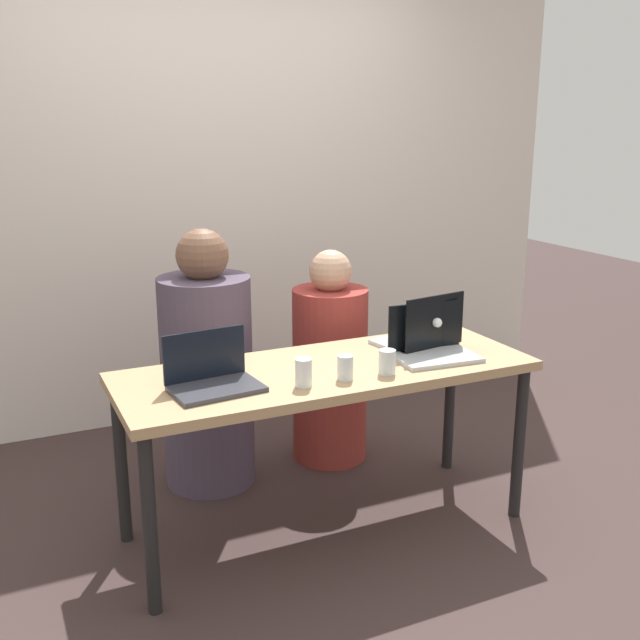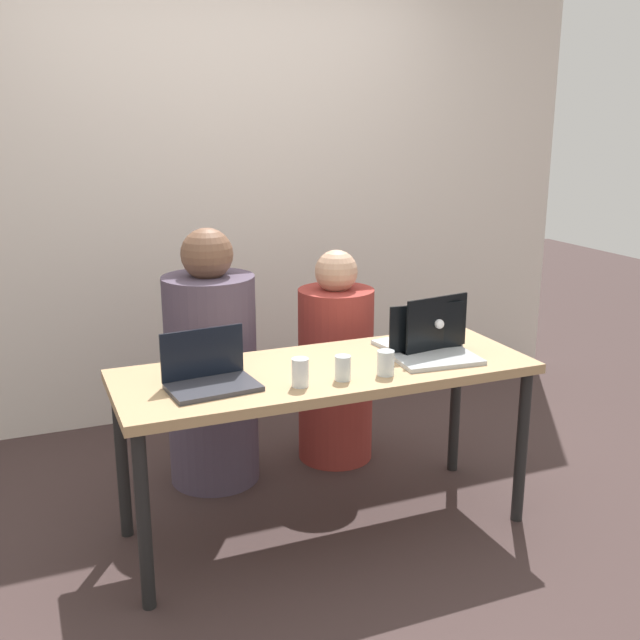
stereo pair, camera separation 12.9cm
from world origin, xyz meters
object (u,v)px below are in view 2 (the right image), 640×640
at_px(person_on_left, 212,372).
at_px(laptop_front_right, 433,348).
at_px(laptop_front_left, 210,375).
at_px(water_glass_left, 300,374).
at_px(person_on_right, 336,368).
at_px(laptop_back_right, 424,337).
at_px(water_glass_right, 386,365).
at_px(water_glass_center, 343,370).

relative_size(person_on_left, laptop_front_right, 3.44).
distance_m(laptop_front_left, water_glass_left, 0.34).
height_order(person_on_left, person_on_right, person_on_left).
bearing_deg(water_glass_left, person_on_right, 58.22).
xyz_separation_m(laptop_front_right, water_glass_left, (-0.63, -0.10, -0.00)).
bearing_deg(water_glass_left, laptop_back_right, 19.72).
bearing_deg(water_glass_left, person_on_left, 100.17).
relative_size(person_on_left, person_on_right, 1.13).
relative_size(laptop_back_right, laptop_front_left, 1.03).
xyz_separation_m(laptop_front_right, laptop_front_left, (-0.94, 0.02, -0.00)).
bearing_deg(person_on_right, laptop_front_right, 89.85).
distance_m(laptop_back_right, laptop_front_left, 0.98).
xyz_separation_m(person_on_right, water_glass_right, (-0.14, -0.80, 0.29)).
xyz_separation_m(person_on_right, water_glass_center, (-0.31, -0.79, 0.28)).
bearing_deg(water_glass_right, laptop_back_right, 38.28).
distance_m(water_glass_center, water_glass_right, 0.18).
relative_size(person_on_right, water_glass_left, 9.93).
distance_m(laptop_back_right, water_glass_center, 0.54).
bearing_deg(laptop_front_left, person_on_right, 33.97).
relative_size(laptop_front_right, water_glass_left, 3.26).
height_order(person_on_left, water_glass_right, person_on_left).
bearing_deg(laptop_front_right, water_glass_left, -166.91).
height_order(person_on_right, water_glass_left, person_on_right).
height_order(person_on_left, laptop_front_right, person_on_left).
bearing_deg(laptop_front_right, water_glass_right, -154.71).
bearing_deg(water_glass_center, water_glass_left, -179.28).
relative_size(water_glass_center, water_glass_right, 0.98).
height_order(person_on_left, laptop_back_right, person_on_left).
relative_size(person_on_left, laptop_back_right, 3.44).
bearing_deg(person_on_right, water_glass_center, 56.93).
bearing_deg(laptop_back_right, person_on_right, -81.79).
relative_size(laptop_front_left, water_glass_right, 3.52).
relative_size(laptop_back_right, water_glass_left, 3.27).
bearing_deg(water_glass_right, laptop_front_right, 21.11).
height_order(laptop_front_right, laptop_back_right, laptop_back_right).
xyz_separation_m(laptop_front_right, water_glass_right, (-0.28, -0.11, -0.01)).
height_order(laptop_front_right, laptop_front_left, laptop_front_right).
bearing_deg(laptop_front_right, water_glass_center, -163.79).
bearing_deg(laptop_front_left, laptop_front_right, -7.27).
height_order(person_on_right, water_glass_center, person_on_right).
xyz_separation_m(water_glass_center, water_glass_left, (-0.18, -0.00, 0.01)).
bearing_deg(person_on_left, water_glass_center, 127.97).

